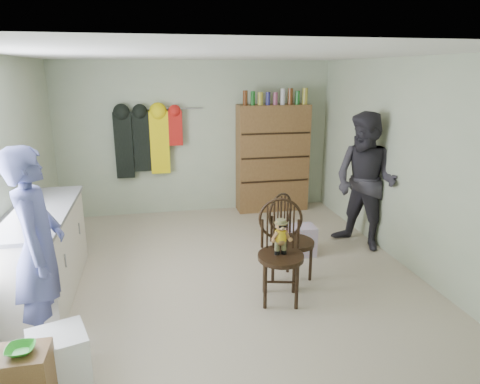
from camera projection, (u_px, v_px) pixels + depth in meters
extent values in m
plane|color=beige|center=(223.00, 274.00, 5.10)|extent=(5.00, 5.00, 0.00)
plane|color=#B6C1A2|center=(197.00, 138.00, 7.11)|extent=(4.50, 0.00, 4.50)
plane|color=#B6C1A2|center=(2.00, 183.00, 4.31)|extent=(0.00, 5.00, 5.00)
plane|color=#B6C1A2|center=(404.00, 164.00, 5.19)|extent=(0.00, 5.00, 5.00)
plane|color=white|center=(220.00, 54.00, 4.41)|extent=(5.00, 5.00, 0.00)
cube|color=silver|center=(44.00, 253.00, 4.59)|extent=(0.60, 1.80, 0.90)
cube|color=slate|center=(38.00, 212.00, 4.46)|extent=(0.64, 1.86, 0.04)
cylinder|color=#99999E|center=(66.00, 260.00, 4.20)|extent=(0.02, 0.02, 0.14)
cylinder|color=#99999E|center=(79.00, 229.00, 5.05)|extent=(0.02, 0.02, 0.14)
cube|color=brown|center=(26.00, 383.00, 2.97)|extent=(0.35, 0.30, 0.50)
imported|color=green|center=(20.00, 350.00, 2.89)|extent=(0.19, 0.19, 0.05)
cube|color=white|center=(59.00, 357.00, 3.32)|extent=(0.52, 0.51, 0.40)
cylinder|color=black|center=(281.00, 257.00, 4.38)|extent=(0.58, 0.58, 0.05)
cylinder|color=black|center=(265.00, 287.00, 4.31)|extent=(0.04, 0.04, 0.48)
cylinder|color=black|center=(297.00, 288.00, 4.30)|extent=(0.04, 0.04, 0.48)
cylinder|color=black|center=(265.00, 272.00, 4.62)|extent=(0.04, 0.04, 0.48)
cylinder|color=black|center=(294.00, 273.00, 4.61)|extent=(0.04, 0.04, 0.48)
torus|color=black|center=(281.00, 219.00, 4.47)|extent=(0.46, 0.14, 0.46)
cylinder|color=black|center=(262.00, 233.00, 4.51)|extent=(0.03, 0.03, 0.32)
cylinder|color=black|center=(298.00, 234.00, 4.50)|extent=(0.03, 0.03, 0.32)
cylinder|color=yellow|center=(281.00, 236.00, 4.34)|extent=(0.12, 0.12, 0.11)
cylinder|color=#475128|center=(280.00, 246.00, 4.37)|extent=(0.07, 0.07, 0.17)
sphere|color=#9E7042|center=(281.00, 226.00, 4.31)|extent=(0.11, 0.11, 0.11)
cylinder|color=#475128|center=(281.00, 221.00, 4.30)|extent=(0.09, 0.09, 0.04)
cube|color=black|center=(282.00, 227.00, 4.26)|extent=(0.08, 0.01, 0.02)
cylinder|color=black|center=(293.00, 242.00, 4.81)|extent=(0.63, 0.63, 0.05)
cylinder|color=black|center=(296.00, 271.00, 4.68)|extent=(0.04, 0.04, 0.45)
cylinder|color=black|center=(311.00, 262.00, 4.90)|extent=(0.04, 0.04, 0.45)
cylinder|color=black|center=(273.00, 263.00, 4.87)|extent=(0.04, 0.04, 0.45)
cylinder|color=black|center=(288.00, 255.00, 5.09)|extent=(0.04, 0.04, 0.45)
torus|color=black|center=(281.00, 212.00, 4.84)|extent=(0.37, 0.29, 0.44)
cylinder|color=black|center=(271.00, 229.00, 4.74)|extent=(0.03, 0.03, 0.30)
cylinder|color=black|center=(290.00, 220.00, 5.00)|extent=(0.03, 0.03, 0.30)
cube|color=#E57281|center=(300.00, 240.00, 5.59)|extent=(0.38, 0.30, 0.39)
imported|color=#4D538D|center=(39.00, 250.00, 3.59)|extent=(0.48, 0.68, 1.78)
imported|color=#2D2B33|center=(365.00, 182.00, 5.66)|extent=(1.06, 1.12, 1.84)
cube|color=brown|center=(272.00, 158.00, 7.26)|extent=(1.20, 0.38, 1.80)
cube|color=black|center=(275.00, 181.00, 7.18)|extent=(1.16, 0.02, 0.03)
cube|color=black|center=(276.00, 158.00, 7.07)|extent=(1.16, 0.02, 0.03)
cube|color=black|center=(276.00, 133.00, 6.96)|extent=(1.16, 0.02, 0.03)
cylinder|color=#592D14|center=(245.00, 98.00, 6.79)|extent=(0.08, 0.08, 0.24)
cylinder|color=#19591E|center=(253.00, 98.00, 6.81)|extent=(0.07, 0.07, 0.22)
cylinder|color=#A59933|center=(260.00, 99.00, 6.84)|extent=(0.09, 0.09, 0.20)
cylinder|color=navy|center=(268.00, 99.00, 6.86)|extent=(0.07, 0.07, 0.21)
cylinder|color=#8C3F59|center=(275.00, 99.00, 6.89)|extent=(0.07, 0.07, 0.20)
cylinder|color=#B2B2B7|center=(283.00, 97.00, 6.91)|extent=(0.08, 0.08, 0.26)
cylinder|color=#592D14|center=(290.00, 97.00, 6.93)|extent=(0.08, 0.08, 0.26)
cylinder|color=#19591E|center=(298.00, 98.00, 6.96)|extent=(0.08, 0.08, 0.22)
cylinder|color=#A59933|center=(305.00, 96.00, 6.98)|extent=(0.09, 0.09, 0.26)
cylinder|color=#99999E|center=(172.00, 109.00, 6.83)|extent=(1.00, 0.02, 0.02)
cube|color=black|center=(124.00, 145.00, 6.78)|extent=(0.28, 0.10, 1.05)
cube|color=black|center=(142.00, 142.00, 6.82)|extent=(0.26, 0.10, 0.95)
cube|color=yellow|center=(160.00, 143.00, 6.88)|extent=(0.30, 0.10, 1.00)
cube|color=red|center=(175.00, 128.00, 6.87)|extent=(0.22, 0.10, 0.55)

